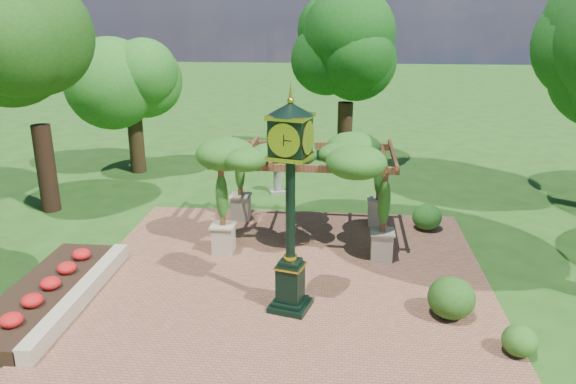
{
  "coord_description": "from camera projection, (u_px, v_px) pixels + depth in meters",
  "views": [
    {
      "loc": [
        1.23,
        -10.51,
        6.51
      ],
      "look_at": [
        0.0,
        2.5,
        2.2
      ],
      "focal_mm": 35.0,
      "sensor_mm": 36.0,
      "label": 1
    }
  ],
  "objects": [
    {
      "name": "shrub_mid",
      "position": [
        451.0,
        298.0,
        12.2
      ],
      "size": [
        1.35,
        1.35,
        0.92
      ],
      "primitive_type": "ellipsoid",
      "rotation": [
        0.0,
        0.0,
        0.41
      ],
      "color": "#204914",
      "rests_on": "brick_plaza"
    },
    {
      "name": "ground",
      "position": [
        277.0,
        325.0,
        12.09
      ],
      "size": [
        120.0,
        120.0,
        0.0
      ],
      "primitive_type": "plane",
      "color": "#1E4714",
      "rests_on": "ground"
    },
    {
      "name": "sundial",
      "position": [
        277.0,
        181.0,
        20.6
      ],
      "size": [
        0.69,
        0.69,
        1.01
      ],
      "rotation": [
        0.0,
        0.0,
        0.26
      ],
      "color": "gray",
      "rests_on": "ground"
    },
    {
      "name": "tree_west_near",
      "position": [
        30.0,
        54.0,
        17.34
      ],
      "size": [
        3.78,
        3.78,
        7.51
      ],
      "color": "black",
      "rests_on": "ground"
    },
    {
      "name": "pedestal_clock",
      "position": [
        290.0,
        190.0,
        11.82
      ],
      "size": [
        1.15,
        1.15,
        4.76
      ],
      "rotation": [
        0.0,
        0.0,
        -0.26
      ],
      "color": "black",
      "rests_on": "brick_plaza"
    },
    {
      "name": "shrub_front",
      "position": [
        520.0,
        341.0,
        10.9
      ],
      "size": [
        0.76,
        0.76,
        0.62
      ],
      "primitive_type": "ellipsoid",
      "rotation": [
        0.0,
        0.0,
        0.12
      ],
      "color": "#2A5919",
      "rests_on": "brick_plaza"
    },
    {
      "name": "flower_bed",
      "position": [
        44.0,
        295.0,
        13.0
      ],
      "size": [
        1.5,
        5.0,
        0.36
      ],
      "primitive_type": "cube",
      "color": "red",
      "rests_on": "ground"
    },
    {
      "name": "brick_plaza",
      "position": [
        282.0,
        301.0,
        13.03
      ],
      "size": [
        10.0,
        12.0,
        0.04
      ],
      "primitive_type": "cube",
      "color": "brown",
      "rests_on": "ground"
    },
    {
      "name": "shrub_back",
      "position": [
        427.0,
        217.0,
        17.08
      ],
      "size": [
        0.93,
        0.93,
        0.8
      ],
      "primitive_type": "ellipsoid",
      "rotation": [
        0.0,
        0.0,
        0.05
      ],
      "color": "#225A1A",
      "rests_on": "brick_plaza"
    },
    {
      "name": "tree_north",
      "position": [
        347.0,
        53.0,
        23.1
      ],
      "size": [
        3.6,
        3.6,
        6.93
      ],
      "color": "#322114",
      "rests_on": "ground"
    },
    {
      "name": "border_wall",
      "position": [
        81.0,
        296.0,
        12.91
      ],
      "size": [
        0.35,
        5.0,
        0.4
      ],
      "primitive_type": "cube",
      "color": "#C6B793",
      "rests_on": "ground"
    },
    {
      "name": "tree_west_far",
      "position": [
        129.0,
        60.0,
        21.97
      ],
      "size": [
        3.25,
        3.25,
        6.65
      ],
      "color": "#332513",
      "rests_on": "ground"
    },
    {
      "name": "pergola",
      "position": [
        306.0,
        154.0,
        15.8
      ],
      "size": [
        5.05,
        3.21,
        3.15
      ],
      "rotation": [
        0.0,
        0.0,
        -0.01
      ],
      "color": "tan",
      "rests_on": "brick_plaza"
    }
  ]
}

